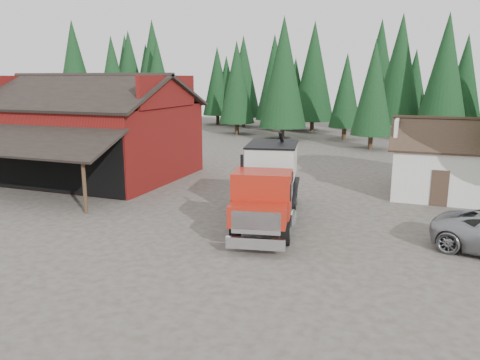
% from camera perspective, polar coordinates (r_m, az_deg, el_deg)
% --- Properties ---
extents(ground, '(120.00, 120.00, 0.00)m').
position_cam_1_polar(ground, '(20.81, -9.65, -7.10)').
color(ground, '#443E36').
rests_on(ground, ground).
extents(red_barn, '(12.80, 13.63, 7.18)m').
position_cam_1_polar(red_barn, '(34.31, -17.48, 4.83)').
color(red_barn, maroon).
rests_on(red_barn, ground).
extents(farmhouse, '(8.60, 6.42, 4.65)m').
position_cam_1_polar(farmhouse, '(30.46, 25.86, 1.30)').
color(farmhouse, silver).
rests_on(farmhouse, ground).
extents(conifer_backdrop, '(76.00, 16.00, 16.00)m').
position_cam_1_polar(conifer_backdrop, '(60.11, 10.92, 5.63)').
color(conifer_backdrop, black).
rests_on(conifer_backdrop, ground).
extents(near_pine_a, '(4.40, 4.40, 11.40)m').
position_cam_1_polar(near_pine_a, '(55.14, -15.22, 11.49)').
color(near_pine_a, '#382619').
rests_on(near_pine_a, ground).
extents(near_pine_b, '(3.96, 3.96, 10.40)m').
position_cam_1_polar(near_pine_b, '(47.05, 15.97, 10.74)').
color(near_pine_b, '#382619').
rests_on(near_pine_b, ground).
extents(near_pine_d, '(5.28, 5.28, 13.40)m').
position_cam_1_polar(near_pine_d, '(52.77, 5.32, 12.93)').
color(near_pine_d, '#382619').
rests_on(near_pine_d, ground).
extents(feed_truck, '(4.21, 9.60, 4.20)m').
position_cam_1_polar(feed_truck, '(22.40, 3.53, -0.31)').
color(feed_truck, black).
rests_on(feed_truck, ground).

